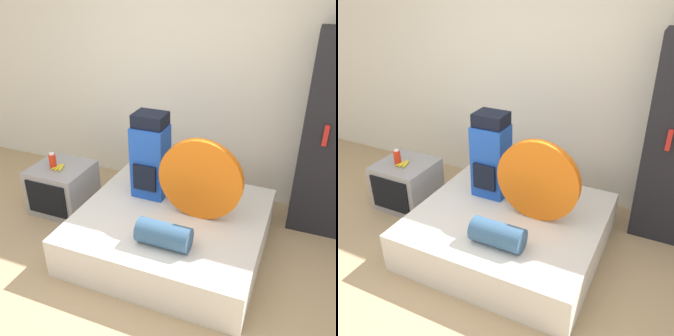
% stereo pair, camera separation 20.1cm
% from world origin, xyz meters
% --- Properties ---
extents(ground_plane, '(16.00, 16.00, 0.00)m').
position_xyz_m(ground_plane, '(0.00, 0.00, 0.00)').
color(ground_plane, tan).
extents(wall_back, '(8.00, 0.05, 2.60)m').
position_xyz_m(wall_back, '(0.00, 2.05, 1.30)').
color(wall_back, silver).
rests_on(wall_back, ground_plane).
extents(bed, '(1.64, 1.53, 0.37)m').
position_xyz_m(bed, '(0.15, 0.88, 0.18)').
color(bed, silver).
rests_on(bed, ground_plane).
extents(backpack, '(0.32, 0.29, 0.82)m').
position_xyz_m(backpack, '(-0.16, 1.12, 0.76)').
color(backpack, blue).
rests_on(backpack, bed).
extents(tent_bag, '(0.73, 0.07, 0.73)m').
position_xyz_m(tent_bag, '(0.39, 0.93, 0.73)').
color(tent_bag, orange).
rests_on(tent_bag, bed).
extents(sleeping_roll, '(0.43, 0.20, 0.20)m').
position_xyz_m(sleeping_roll, '(0.26, 0.44, 0.47)').
color(sleeping_roll, '#33567A').
rests_on(sleeping_roll, bed).
extents(television, '(0.58, 0.56, 0.50)m').
position_xyz_m(television, '(-1.16, 1.05, 0.25)').
color(television, '#939399').
rests_on(television, ground_plane).
extents(canister, '(0.07, 0.07, 0.17)m').
position_xyz_m(canister, '(-1.20, 1.00, 0.58)').
color(canister, red).
rests_on(canister, television).
extents(banana_bunch, '(0.12, 0.17, 0.03)m').
position_xyz_m(banana_bunch, '(-1.14, 1.02, 0.51)').
color(banana_bunch, yellow).
rests_on(banana_bunch, television).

